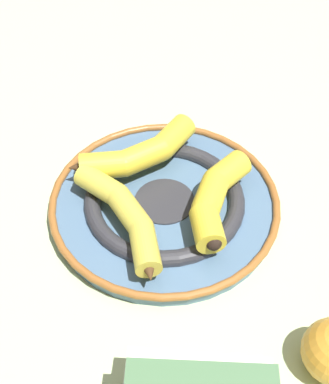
{
  "coord_description": "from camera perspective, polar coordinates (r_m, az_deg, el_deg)",
  "views": [
    {
      "loc": [
        0.26,
        -0.37,
        0.58
      ],
      "look_at": [
        -0.02,
        0.03,
        0.04
      ],
      "focal_mm": 50.0,
      "sensor_mm": 36.0,
      "label": 1
    }
  ],
  "objects": [
    {
      "name": "banana_a",
      "position": [
        0.69,
        -4.18,
        -2.49
      ],
      "size": [
        0.2,
        0.11,
        0.03
      ],
      "rotation": [
        0.0,
        0.0,
        2.72
      ],
      "color": "gold",
      "rests_on": "decorative_bowl"
    },
    {
      "name": "decorative_bowl",
      "position": [
        0.75,
        -0.0,
        -1.15
      ],
      "size": [
        0.32,
        0.32,
        0.03
      ],
      "color": "slate",
      "rests_on": "ground_plane"
    },
    {
      "name": "banana_c",
      "position": [
        0.71,
        5.59,
        -0.27
      ],
      "size": [
        0.08,
        0.18,
        0.04
      ],
      "rotation": [
        0.0,
        0.0,
        -1.28
      ],
      "color": "yellow",
      "rests_on": "decorative_bowl"
    },
    {
      "name": "banana_b",
      "position": [
        0.77,
        -2.81,
        4.13
      ],
      "size": [
        0.11,
        0.19,
        0.04
      ],
      "rotation": [
        0.0,
        0.0,
        1.16
      ],
      "color": "yellow",
      "rests_on": "decorative_bowl"
    },
    {
      "name": "ground_plane",
      "position": [
        0.74,
        0.2,
        -4.25
      ],
      "size": [
        2.8,
        2.8,
        0.0
      ],
      "primitive_type": "plane",
      "color": "#B2C693"
    }
  ]
}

